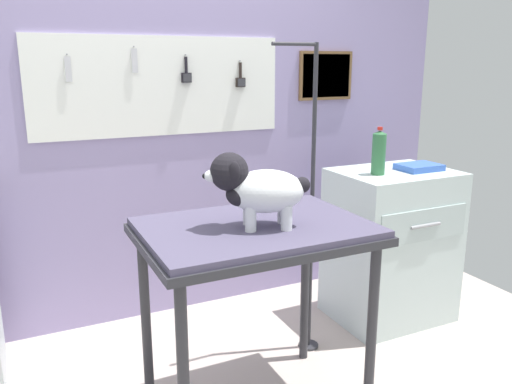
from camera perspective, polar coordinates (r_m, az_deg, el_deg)
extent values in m
cube|color=#9587B8|center=(3.12, -11.06, 6.82)|extent=(4.00, 0.06, 2.30)
cube|color=white|center=(3.08, -10.35, 11.33)|extent=(1.46, 0.02, 0.56)
cylinder|color=gray|center=(2.97, -20.05, 14.00)|extent=(0.01, 0.02, 0.01)
cube|color=silver|center=(2.96, -19.91, 12.56)|extent=(0.03, 0.01, 0.13)
cylinder|color=gray|center=(3.03, -13.30, 15.26)|extent=(0.01, 0.02, 0.01)
cube|color=silver|center=(3.02, -13.17, 13.85)|extent=(0.03, 0.01, 0.13)
cylinder|color=gray|center=(3.11, -7.78, 14.68)|extent=(0.01, 0.02, 0.01)
cylinder|color=black|center=(3.10, -7.68, 13.67)|extent=(0.02, 0.02, 0.09)
cube|color=black|center=(3.10, -7.64, 12.33)|extent=(0.06, 0.02, 0.06)
cube|color=#333338|center=(3.08, -7.54, 12.32)|extent=(0.05, 0.01, 0.05)
cylinder|color=gray|center=(3.23, -1.81, 14.19)|extent=(0.01, 0.02, 0.01)
cylinder|color=black|center=(3.22, -1.73, 13.21)|extent=(0.02, 0.02, 0.09)
cube|color=black|center=(3.22, -1.72, 11.92)|extent=(0.06, 0.02, 0.06)
cube|color=#333338|center=(3.21, -1.60, 11.91)|extent=(0.05, 0.01, 0.05)
cube|color=brown|center=(3.53, 7.66, 12.53)|extent=(0.40, 0.02, 0.31)
cube|color=#A1804A|center=(3.53, 7.71, 12.53)|extent=(0.36, 0.01, 0.28)
cylinder|color=#2D2D33|center=(2.33, 12.55, -15.06)|extent=(0.04, 0.04, 0.81)
cylinder|color=#2D2D33|center=(2.45, -11.99, -13.52)|extent=(0.04, 0.04, 0.81)
cylinder|color=#2D2D33|center=(2.73, 5.39, -10.25)|extent=(0.04, 0.04, 0.81)
cube|color=#2D2D33|center=(2.17, -0.07, -4.68)|extent=(0.95, 0.67, 0.03)
cube|color=#4C4660|center=(2.16, -0.07, -3.89)|extent=(0.92, 0.65, 0.03)
cylinder|color=#2D2D33|center=(3.01, 5.76, -16.37)|extent=(0.11, 0.11, 0.01)
cylinder|color=#2D2D33|center=(2.70, 6.17, -1.46)|extent=(0.02, 0.02, 1.62)
cylinder|color=#2D2D33|center=(2.54, 4.27, 15.88)|extent=(0.24, 0.02, 0.02)
cylinder|color=white|center=(2.05, -0.59, -2.96)|extent=(0.05, 0.05, 0.10)
cylinder|color=white|center=(2.14, -0.84, -2.24)|extent=(0.05, 0.05, 0.10)
cylinder|color=white|center=(2.07, 3.38, -2.82)|extent=(0.05, 0.05, 0.10)
cylinder|color=white|center=(2.16, 2.96, -2.12)|extent=(0.05, 0.05, 0.10)
ellipsoid|color=white|center=(2.07, 1.11, 0.09)|extent=(0.35, 0.28, 0.17)
ellipsoid|color=black|center=(2.07, -1.85, -0.22)|extent=(0.15, 0.16, 0.10)
sphere|color=black|center=(2.04, -2.95, 2.23)|extent=(0.15, 0.15, 0.15)
ellipsoid|color=white|center=(2.04, -4.77, 1.76)|extent=(0.08, 0.08, 0.05)
sphere|color=black|center=(2.04, -5.64, 1.74)|extent=(0.02, 0.02, 0.02)
ellipsoid|color=black|center=(1.98, -2.39, 2.18)|extent=(0.05, 0.05, 0.08)
ellipsoid|color=black|center=(2.11, -2.65, 2.91)|extent=(0.05, 0.05, 0.08)
sphere|color=black|center=(2.09, 5.08, 0.78)|extent=(0.07, 0.07, 0.07)
cube|color=silver|center=(3.25, 14.54, -5.66)|extent=(0.68, 0.52, 0.91)
cube|color=#B2C5C3|center=(3.01, 17.99, -3.49)|extent=(0.60, 0.01, 0.18)
cylinder|color=#99999E|center=(3.00, 18.10, -3.53)|extent=(0.20, 0.02, 0.02)
cylinder|color=#316D40|center=(2.99, 13.30, 4.05)|extent=(0.08, 0.08, 0.23)
cone|color=#316D40|center=(2.97, 13.43, 6.39)|extent=(0.08, 0.08, 0.02)
cylinder|color=red|center=(2.97, 13.46, 6.79)|extent=(0.03, 0.03, 0.02)
cube|color=blue|center=(3.19, 17.45, 2.63)|extent=(0.24, 0.18, 0.04)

